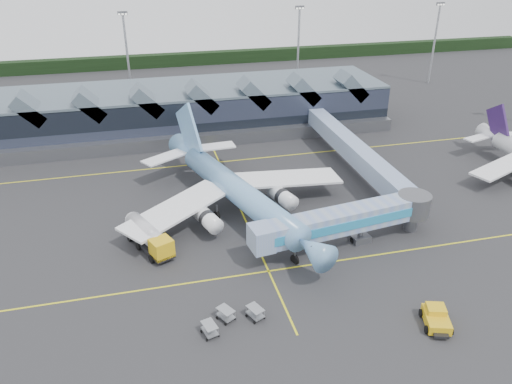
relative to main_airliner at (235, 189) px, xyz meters
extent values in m
plane|color=#242426|center=(1.01, -8.30, -4.10)|extent=(260.00, 260.00, 0.00)
cube|color=yellow|center=(1.01, -16.30, -4.10)|extent=(120.00, 0.25, 0.01)
cube|color=yellow|center=(1.01, 19.70, -4.10)|extent=(120.00, 0.25, 0.01)
cube|color=yellow|center=(1.01, 1.70, -4.10)|extent=(0.25, 60.00, 0.01)
cube|color=black|center=(1.01, 101.70, -2.10)|extent=(260.00, 4.00, 4.00)
cube|color=black|center=(-3.99, 39.70, 0.40)|extent=(90.00, 20.00, 9.00)
cube|color=slate|center=(-3.99, 39.70, 5.10)|extent=(90.00, 20.00, 0.60)
cube|color=slate|center=(-3.99, 28.70, -2.80)|extent=(90.00, 2.50, 2.60)
cube|color=slate|center=(-32.99, 32.70, 5.20)|extent=(6.43, 6.00, 6.43)
cube|color=slate|center=(-21.99, 32.70, 5.20)|extent=(6.43, 6.00, 6.43)
cube|color=slate|center=(-10.99, 32.70, 5.20)|extent=(6.43, 6.00, 6.43)
cube|color=slate|center=(0.01, 32.70, 5.20)|extent=(6.43, 6.00, 6.43)
cube|color=slate|center=(11.01, 32.70, 5.20)|extent=(6.43, 6.00, 6.43)
cube|color=slate|center=(22.01, 32.70, 5.20)|extent=(6.43, 6.00, 6.43)
cube|color=slate|center=(33.01, 32.70, 5.20)|extent=(6.43, 6.00, 6.43)
cylinder|color=#9D9FA5|center=(-13.99, 63.70, 6.90)|extent=(0.56, 0.56, 22.00)
cube|color=slate|center=(-13.99, 63.70, 17.90)|extent=(2.40, 0.50, 0.90)
cylinder|color=#9D9FA5|center=(31.01, 63.70, 6.90)|extent=(0.56, 0.56, 22.00)
cube|color=slate|center=(31.01, 63.70, 17.90)|extent=(2.40, 0.50, 0.90)
cylinder|color=#9D9FA5|center=(71.01, 61.70, 6.90)|extent=(0.56, 0.56, 22.00)
cube|color=slate|center=(71.01, 61.70, 17.90)|extent=(2.40, 0.50, 0.90)
cylinder|color=#6890D4|center=(0.43, -1.35, 0.02)|extent=(13.11, 30.63, 3.82)
cone|color=#6890D4|center=(5.98, -18.60, 0.02)|extent=(5.26, 6.22, 3.82)
cube|color=black|center=(6.19, -19.23, 0.82)|extent=(1.48, 0.76, 0.48)
cone|color=#6890D4|center=(-5.39, 16.75, 0.30)|extent=(5.80, 7.90, 3.82)
cube|color=white|center=(-9.26, -3.11, -0.65)|extent=(17.44, 14.82, 1.26)
cube|color=white|center=(9.34, 2.87, -0.65)|extent=(17.37, 5.80, 1.26)
cylinder|color=white|center=(-5.09, -5.45, -1.61)|extent=(3.88, 5.78, 2.37)
cylinder|color=white|center=(7.31, -1.46, -1.61)|extent=(3.88, 5.78, 2.37)
cube|color=#6890D4|center=(-4.85, 15.07, 4.29)|extent=(3.42, 9.44, 10.52)
cube|color=white|center=(-9.46, 14.05, 0.30)|extent=(8.39, 6.83, 0.25)
cube|color=white|center=(-0.51, 16.93, 0.30)|extent=(8.15, 3.62, 0.25)
cylinder|color=slate|center=(4.90, -15.24, -3.00)|extent=(0.28, 0.28, 2.21)
cylinder|color=slate|center=(-3.06, -1.08, -3.00)|extent=(0.28, 0.28, 2.21)
cylinder|color=slate|center=(3.12, 0.91, -3.00)|extent=(0.28, 0.28, 2.21)
cylinder|color=black|center=(4.90, -15.24, -3.71)|extent=(0.86, 1.49, 1.41)
cone|color=white|center=(54.29, 12.08, -0.51)|extent=(3.29, 5.09, 3.11)
cube|color=white|center=(47.44, -0.56, -1.29)|extent=(13.56, 8.23, 1.04)
cube|color=#331B51|center=(54.33, 10.84, 2.37)|extent=(0.71, 7.01, 7.59)
cube|color=white|center=(50.81, 11.03, -0.51)|extent=(6.31, 3.73, 0.26)
cube|color=white|center=(57.83, 11.27, -0.51)|extent=(6.26, 3.37, 0.26)
cube|color=#7A94CB|center=(12.25, -12.97, 0.02)|extent=(21.88, 6.25, 3.14)
cube|color=#258ABB|center=(12.48, -14.63, 0.02)|extent=(21.44, 3.16, 1.30)
cube|color=#7A94CB|center=(0.46, -14.64, 0.02)|extent=(3.27, 3.82, 3.25)
cylinder|color=slate|center=(15.46, -12.51, -2.04)|extent=(0.76, 0.76, 4.12)
cube|color=slate|center=(15.46, -12.51, -3.62)|extent=(2.87, 2.51, 0.97)
cylinder|color=black|center=(14.39, -12.67, -3.72)|extent=(0.57, 1.02, 0.97)
cylinder|color=black|center=(16.53, -12.36, -3.72)|extent=(0.57, 1.02, 0.97)
cylinder|color=slate|center=(24.03, -11.30, 0.02)|extent=(4.76, 4.76, 3.25)
cylinder|color=slate|center=(24.03, -11.30, -2.04)|extent=(1.95, 1.95, 4.12)
cube|color=black|center=(-13.60, -7.11, -3.27)|extent=(6.49, 10.26, 0.56)
cube|color=gold|center=(-12.07, -10.57, -2.10)|extent=(3.44, 3.32, 2.45)
cube|color=black|center=(-11.72, -11.39, -1.54)|extent=(2.31, 1.14, 1.11)
cylinder|color=silver|center=(-14.14, -5.88, -1.76)|extent=(4.95, 6.95, 2.56)
sphere|color=silver|center=(-15.44, -2.92, -1.76)|extent=(2.45, 2.45, 2.45)
sphere|color=silver|center=(-12.84, -8.84, -1.76)|extent=(2.45, 2.45, 2.45)
cylinder|color=black|center=(-13.53, -10.73, -3.55)|extent=(0.81, 1.18, 1.11)
cylinder|color=black|center=(-10.98, -9.60, -3.55)|extent=(0.81, 1.18, 1.11)
cylinder|color=black|center=(-15.10, -7.16, -3.55)|extent=(0.81, 1.18, 1.11)
cylinder|color=black|center=(-12.55, -6.03, -3.55)|extent=(0.81, 1.18, 1.11)
cylinder|color=black|center=(-16.22, -4.61, -3.55)|extent=(0.81, 1.18, 1.11)
cylinder|color=black|center=(-13.67, -3.48, -3.55)|extent=(0.81, 1.18, 1.11)
cube|color=gold|center=(16.44, -30.45, -3.32)|extent=(3.60, 4.62, 1.13)
cube|color=gold|center=(16.65, -29.80, -2.47)|extent=(2.48, 2.34, 0.79)
cube|color=black|center=(15.78, -32.48, -3.60)|extent=(1.78, 1.34, 0.34)
cylinder|color=black|center=(14.79, -31.33, -3.65)|extent=(0.60, 0.96, 0.90)
cylinder|color=black|center=(17.25, -32.13, -3.65)|extent=(0.60, 0.96, 0.90)
cylinder|color=black|center=(15.63, -28.76, -3.65)|extent=(0.60, 0.96, 0.90)
cylinder|color=black|center=(18.09, -29.56, -3.65)|extent=(0.60, 0.96, 0.90)
cube|color=#9B9EA3|center=(-6.07, -23.92, -3.60)|extent=(2.13, 2.41, 0.14)
cube|color=#9B9EA3|center=(-6.07, -23.92, -2.72)|extent=(2.13, 2.41, 0.07)
cylinder|color=black|center=(-5.83, -22.93, -3.94)|extent=(0.26, 0.34, 0.33)
cube|color=#9B9EA3|center=(-2.78, -24.48, -3.60)|extent=(2.01, 2.38, 0.14)
cube|color=#9B9EA3|center=(-2.78, -24.48, -2.72)|extent=(2.01, 2.38, 0.07)
cylinder|color=black|center=(-2.45, -23.52, -3.94)|extent=(0.24, 0.35, 0.33)
cube|color=#9B9EA3|center=(-8.22, -25.89, -3.60)|extent=(1.79, 2.30, 0.14)
cube|color=#9B9EA3|center=(-8.22, -25.89, -2.72)|extent=(1.79, 2.30, 0.07)
cylinder|color=black|center=(-7.75, -24.99, -3.94)|extent=(0.20, 0.35, 0.33)
camera|label=1|loc=(-13.28, -67.01, 34.57)|focal=35.00mm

